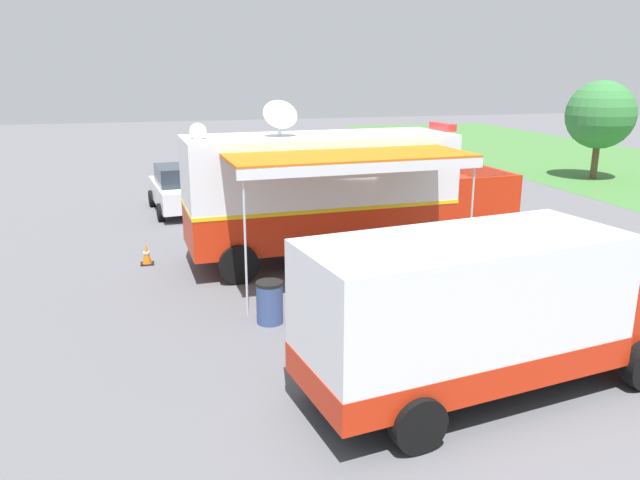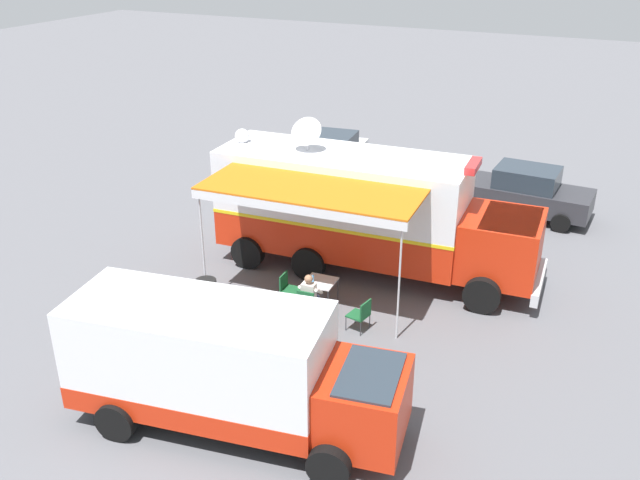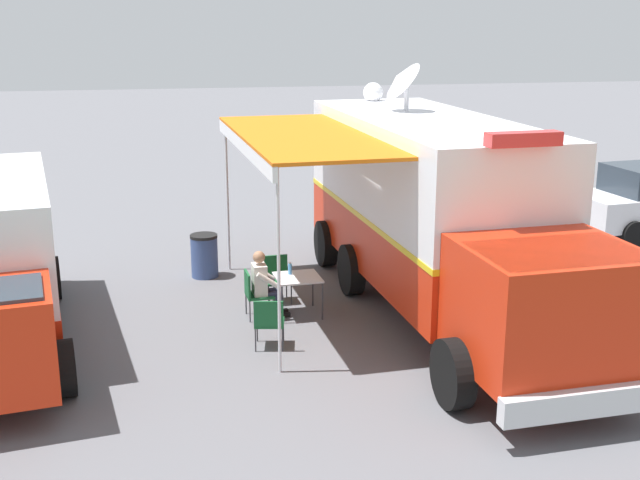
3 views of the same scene
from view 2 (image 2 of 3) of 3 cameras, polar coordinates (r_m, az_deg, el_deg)
The scene contains 14 objects.
ground_plane at distance 21.06m, azimuth 1.74°, elevation -1.99°, with size 100.00×100.00×0.00m, color #5B5B60.
lot_stripe at distance 23.22m, azimuth 6.65°, elevation 0.52°, with size 0.12×4.80×0.01m, color silver.
command_truck at distance 20.00m, azimuth 3.78°, elevation 2.58°, with size 5.25×9.61×4.53m.
folding_table at distance 18.55m, azimuth 0.02°, elevation -3.59°, with size 0.84×0.84×0.73m.
water_bottle at distance 18.45m, azimuth -0.62°, elevation -3.19°, with size 0.07×0.07×0.22m.
folding_chair_at_table at distance 18.00m, azimuth -1.06°, elevation -5.13°, with size 0.50×0.50×0.87m.
folding_chair_beside_table at distance 18.75m, azimuth -2.69°, elevation -3.85°, with size 0.50×0.50×0.87m.
folding_chair_spare_by_truck at distance 17.54m, azimuth 3.45°, elevation -6.06°, with size 0.56×0.56×0.87m.
seated_responder at distance 18.08m, azimuth -0.83°, elevation -4.48°, with size 0.68×0.57×1.25m.
trash_bin at distance 18.65m, azimuth -9.36°, elevation -4.54°, with size 0.57×0.57×0.91m.
traffic_cone at distance 23.64m, azimuth -7.93°, elevation 1.63°, with size 0.36×0.36×0.58m.
support_truck at distance 14.15m, azimuth -7.91°, elevation -10.45°, with size 3.13×7.03×2.70m.
car_behind_truck at distance 25.28m, azimuth 16.85°, elevation 3.80°, with size 2.19×4.29×1.76m.
car_far_corner at distance 28.15m, azimuth 1.12°, elevation 7.00°, with size 4.37×2.36×1.76m.
Camera 2 is at (17.29, 7.37, 9.51)m, focal length 38.69 mm.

